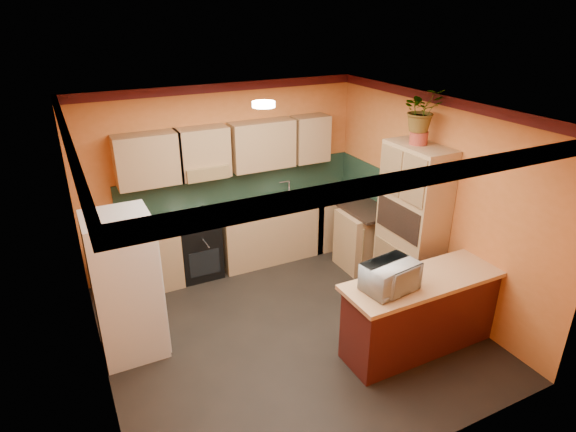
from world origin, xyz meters
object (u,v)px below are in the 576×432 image
object	(u,v)px
stove	(198,246)
breakfast_bar	(420,315)
base_cabinets_back	(238,238)
fridge	(126,286)
microwave	(390,276)
pantry	(412,223)

from	to	relation	value
stove	breakfast_bar	xyz separation A→B (m)	(1.76, -2.77, -0.02)
base_cabinets_back	fridge	xyz separation A→B (m)	(-1.81, -1.32, 0.41)
fridge	microwave	bearing A→B (deg)	-30.37
breakfast_bar	base_cabinets_back	bearing A→B (deg)	112.34
stove	fridge	distance (m)	1.82
fridge	breakfast_bar	distance (m)	3.31
base_cabinets_back	microwave	xyz separation A→B (m)	(0.65, -2.77, 0.65)
stove	breakfast_bar	distance (m)	3.28
stove	fridge	bearing A→B (deg)	-131.89
stove	breakfast_bar	bearing A→B (deg)	-57.50
base_cabinets_back	stove	size ratio (longest dim) A/B	4.01
stove	pantry	bearing A→B (deg)	-35.99
breakfast_bar	fridge	bearing A→B (deg)	153.96
pantry	microwave	bearing A→B (deg)	-138.40
stove	breakfast_bar	world-z (taller)	stove
fridge	pantry	xyz separation A→B (m)	(3.60, -0.43, 0.20)
stove	fridge	xyz separation A→B (m)	(-1.19, -1.32, 0.39)
pantry	microwave	size ratio (longest dim) A/B	3.75
fridge	microwave	xyz separation A→B (m)	(2.46, -1.44, 0.24)
base_cabinets_back	fridge	size ratio (longest dim) A/B	2.15
base_cabinets_back	breakfast_bar	xyz separation A→B (m)	(1.14, -2.77, 0.00)
fridge	pantry	bearing A→B (deg)	-6.78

